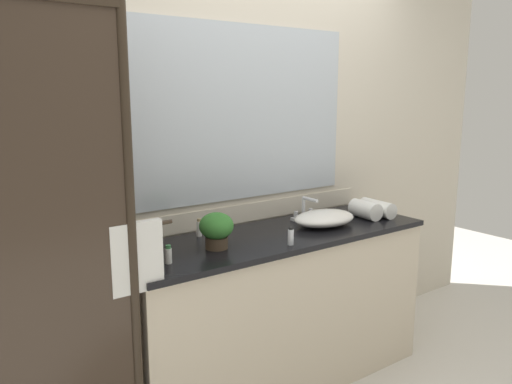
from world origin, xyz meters
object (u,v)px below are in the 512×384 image
Objects in this scene: sink_basin at (324,218)px; amenity_bottle_body_wash at (168,255)px; rolled_towel_near_edge at (377,208)px; faucet at (305,212)px; potted_plant at (216,229)px; amenity_bottle_conditioner at (199,228)px; rolled_towel_middle at (365,210)px; amenity_bottle_shampoo at (291,236)px.

sink_basin reaches higher than amenity_bottle_body_wash.
rolled_towel_near_edge is at bearing -2.91° from sink_basin.
faucet reaches higher than amenity_bottle_body_wash.
sink_basin is 0.17m from faucet.
amenity_bottle_conditioner is (0.04, 0.24, -0.06)m from potted_plant.
rolled_towel_middle is (0.33, -0.02, 0.01)m from sink_basin.
faucet is at bearing 14.27° from potted_plant.
potted_plant is 0.92× the size of rolled_towel_middle.
amenity_bottle_conditioner is 0.45m from amenity_bottle_body_wash.
rolled_towel_near_edge reaches higher than sink_basin.
sink_basin is at bearing 4.43° from amenity_bottle_body_wash.
rolled_towel_near_edge is at bearing -0.60° from rolled_towel_middle.
faucet is 0.85× the size of rolled_towel_middle.
amenity_bottle_conditioner is at bearing 126.22° from amenity_bottle_shampoo.
faucet is 0.54m from amenity_bottle_shampoo.
rolled_towel_middle reaches higher than amenity_bottle_conditioner.
amenity_bottle_shampoo is at bearing -169.08° from rolled_towel_near_edge.
potted_plant reaches higher than rolled_towel_near_edge.
sink_basin is at bearing 177.09° from rolled_towel_near_edge.
potted_plant is (-0.74, -0.01, 0.06)m from sink_basin.
faucet is at bearing 41.49° from amenity_bottle_shampoo.
faucet is at bearing 155.69° from rolled_towel_near_edge.
amenity_bottle_shampoo is at bearing -138.51° from faucet.
potted_plant reaches higher than faucet.
amenity_bottle_shampoo reaches higher than sink_basin.
sink_basin is 1.04m from amenity_bottle_body_wash.
amenity_bottle_body_wash is at bearing -137.27° from amenity_bottle_conditioner.
sink_basin is at bearing -90.00° from faucet.
amenity_bottle_body_wash is (-1.04, -0.08, -0.00)m from sink_basin.
amenity_bottle_shampoo is 0.96× the size of amenity_bottle_conditioner.
rolled_towel_near_edge is at bearing 2.27° from amenity_bottle_body_wash.
rolled_towel_middle reaches higher than rolled_towel_near_edge.
rolled_towel_middle is at bearing -0.34° from potted_plant.
rolled_towel_near_edge is 0.11m from rolled_towel_middle.
rolled_towel_middle is (1.07, -0.01, -0.05)m from potted_plant.
rolled_towel_middle is at bearing -3.69° from sink_basin.
amenity_bottle_shampoo is (0.34, -0.17, -0.06)m from potted_plant.
potted_plant is at bearing -178.87° from sink_basin.
amenity_bottle_conditioner is at bearing 81.37° from potted_plant.
amenity_bottle_body_wash is (-1.04, -0.25, -0.01)m from faucet.
rolled_towel_middle is at bearing 12.60° from amenity_bottle_shampoo.
amenity_bottle_shampoo is 1.09× the size of amenity_bottle_body_wash.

